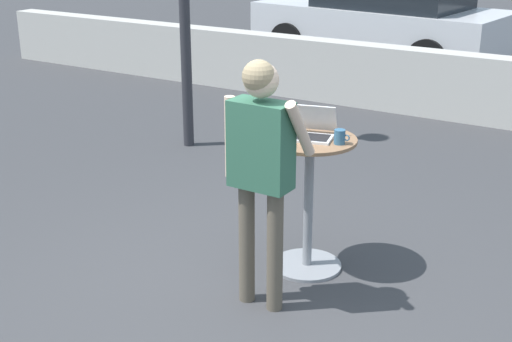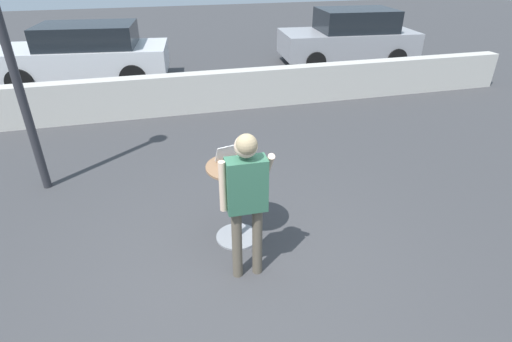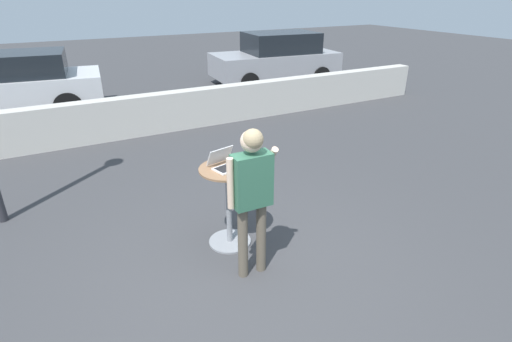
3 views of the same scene
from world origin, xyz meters
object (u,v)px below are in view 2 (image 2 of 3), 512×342
(coffee_mug, at_px, (255,160))
(parked_car_further_down, at_px, (349,37))
(parked_car_near_street, at_px, (85,54))
(standing_person, at_px, (246,190))
(cafe_table, at_px, (236,197))
(laptop, at_px, (233,161))

(coffee_mug, xyz_separation_m, parked_car_further_down, (5.11, 7.81, -0.27))
(parked_car_further_down, bearing_deg, coffee_mug, -123.19)
(parked_car_near_street, height_order, parked_car_further_down, parked_car_further_down)
(standing_person, relative_size, parked_car_further_down, 0.40)
(cafe_table, distance_m, parked_car_near_street, 7.95)
(parked_car_near_street, bearing_deg, coffee_mug, -70.60)
(laptop, xyz_separation_m, standing_person, (-0.01, -0.68, 0.02))
(cafe_table, distance_m, laptop, 0.47)
(cafe_table, relative_size, parked_car_near_street, 0.23)
(cafe_table, relative_size, parked_car_further_down, 0.24)
(parked_car_further_down, bearing_deg, cafe_table, -124.44)
(cafe_table, bearing_deg, laptop, 114.52)
(cafe_table, xyz_separation_m, parked_car_near_street, (-2.43, 7.57, 0.18))
(laptop, bearing_deg, coffee_mug, -10.03)
(coffee_mug, distance_m, standing_person, 0.69)
(laptop, distance_m, coffee_mug, 0.26)
(laptop, xyz_separation_m, coffee_mug, (0.25, -0.04, 0.00))
(laptop, relative_size, standing_person, 0.23)
(cafe_table, xyz_separation_m, laptop, (-0.01, 0.03, 0.47))
(cafe_table, bearing_deg, parked_car_further_down, 55.56)
(cafe_table, height_order, parked_car_near_street, parked_car_near_street)
(coffee_mug, height_order, parked_car_further_down, parked_car_further_down)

